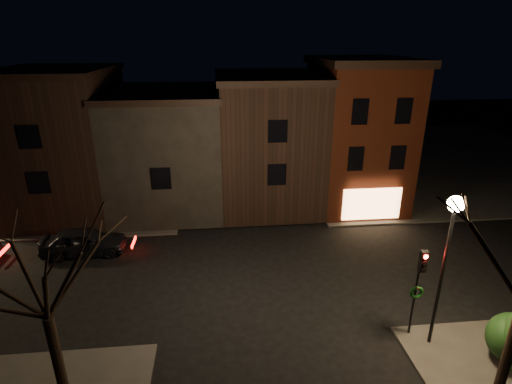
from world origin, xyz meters
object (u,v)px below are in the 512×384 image
bare_tree_left (35,261)px  parked_car_a (84,241)px  street_lamp_near (450,232)px  traffic_signal (419,280)px

bare_tree_left → parked_car_a: (-2.15, 10.13, -4.63)m
street_lamp_near → traffic_signal: 2.49m
traffic_signal → street_lamp_near: bearing=-39.4°
street_lamp_near → bare_tree_left: 14.24m
street_lamp_near → bare_tree_left: (-14.20, -1.00, 0.25)m
traffic_signal → bare_tree_left: bearing=-173.7°
bare_tree_left → parked_car_a: bearing=102.0°
traffic_signal → bare_tree_left: size_ratio=0.54×
traffic_signal → parked_car_a: (-15.75, 8.63, -2.00)m
street_lamp_near → bare_tree_left: bare_tree_left is taller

